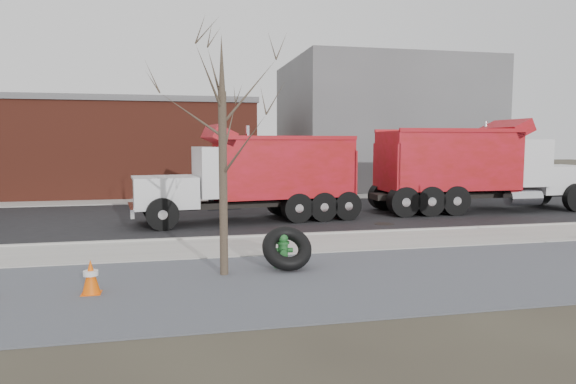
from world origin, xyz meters
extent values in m
plane|color=#383328|center=(0.00, 0.00, 0.00)|extent=(120.00, 120.00, 0.00)
cube|color=slate|center=(0.00, -3.50, 0.01)|extent=(60.00, 5.00, 0.03)
cube|color=#9E9B93|center=(0.00, 0.25, 0.03)|extent=(60.00, 2.50, 0.06)
cube|color=#9E9B93|center=(0.00, 1.55, 0.06)|extent=(60.00, 0.15, 0.11)
cube|color=black|center=(0.00, 6.30, 0.01)|extent=(60.00, 9.40, 0.02)
cube|color=#9E9B93|center=(0.00, 12.00, 0.03)|extent=(60.00, 2.00, 0.06)
cube|color=slate|center=(9.00, 18.00, 4.00)|extent=(12.00, 10.00, 8.00)
cube|color=maroon|center=(-10.00, 17.00, 2.50)|extent=(20.00, 8.00, 5.00)
cube|color=slate|center=(-10.00, 17.00, 5.15)|extent=(20.20, 8.20, 0.30)
cylinder|color=#382D23|center=(-3.20, -2.60, 2.00)|extent=(0.18, 0.18, 4.00)
cone|color=#382D23|center=(-3.20, -2.60, 4.60)|extent=(0.14, 0.14, 1.20)
cylinder|color=#2D7634|center=(-1.80, -2.21, 0.03)|extent=(0.44, 0.44, 0.06)
cylinder|color=#2D7634|center=(-1.80, -2.21, 0.33)|extent=(0.23, 0.23, 0.60)
cylinder|color=#2D7634|center=(-1.80, -2.21, 0.60)|extent=(0.30, 0.30, 0.05)
sphere|color=#2D7634|center=(-1.80, -2.21, 0.70)|extent=(0.24, 0.24, 0.24)
cylinder|color=#2D7634|center=(-1.80, -2.21, 0.80)|extent=(0.05, 0.05, 0.06)
cylinder|color=#2D7634|center=(-1.97, -2.18, 0.42)|extent=(0.13, 0.13, 0.11)
cylinder|color=#2D7634|center=(-1.63, -2.23, 0.42)|extent=(0.13, 0.13, 0.11)
cylinder|color=#2D7634|center=(-1.82, -2.38, 0.40)|extent=(0.17, 0.14, 0.15)
torus|color=black|center=(-1.74, -2.40, 0.51)|extent=(1.19, 1.07, 1.06)
cube|color=#F35907|center=(-5.83, -3.49, 0.02)|extent=(0.36, 0.36, 0.04)
cone|color=#F35907|center=(-5.83, -3.49, 0.36)|extent=(0.34, 0.34, 0.67)
cylinder|color=white|center=(-5.83, -3.49, 0.43)|extent=(0.28, 0.28, 0.10)
cube|color=black|center=(8.20, 5.69, 0.71)|extent=(9.19, 1.08, 0.24)
cube|color=silver|center=(11.93, 5.63, 1.31)|extent=(2.39, 2.13, 1.18)
cube|color=silver|center=(13.00, 5.62, 1.31)|extent=(0.09, 1.88, 1.07)
cube|color=silver|center=(10.03, 5.66, 2.06)|extent=(1.75, 2.49, 1.93)
cube|color=black|center=(10.78, 5.65, 2.60)|extent=(0.08, 2.15, 0.86)
cube|color=#B60F24|center=(6.81, 5.71, 2.17)|extent=(5.41, 2.66, 2.36)
cylinder|color=silver|center=(9.20, 6.69, 2.54)|extent=(0.15, 0.15, 2.58)
cylinder|color=black|center=(12.15, 6.79, 0.61)|extent=(1.19, 0.34, 1.18)
cylinder|color=black|center=(5.53, 6.76, 0.61)|extent=(1.19, 0.34, 1.18)
cylinder|color=black|center=(5.50, 4.70, 0.61)|extent=(1.19, 0.34, 1.18)
cube|color=black|center=(-1.52, 4.96, 0.66)|extent=(8.02, 1.83, 0.21)
cube|color=silver|center=(-4.59, 4.58, 1.19)|extent=(2.36, 2.15, 1.07)
cube|color=silver|center=(-5.65, 4.44, 1.19)|extent=(0.27, 1.70, 0.98)
cube|color=silver|center=(-2.70, 4.81, 1.87)|extent=(1.83, 2.42, 1.76)
cube|color=black|center=(-3.45, 4.72, 2.36)|extent=(0.29, 1.94, 0.78)
cube|color=#B60F24|center=(-0.26, 5.11, 1.97)|extent=(5.13, 2.92, 2.15)
cylinder|color=silver|center=(-1.75, 3.99, 2.31)|extent=(0.15, 0.15, 2.34)
cylinder|color=black|center=(-4.66, 3.50, 0.56)|extent=(1.10, 0.42, 1.07)
cylinder|color=black|center=(-4.92, 5.60, 0.56)|extent=(1.10, 0.42, 1.07)
cylinder|color=black|center=(1.02, 4.32, 0.56)|extent=(1.10, 0.42, 1.07)
cylinder|color=black|center=(0.79, 6.18, 0.56)|extent=(1.10, 0.42, 1.07)
camera|label=1|loc=(-4.19, -13.69, 2.94)|focal=32.00mm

